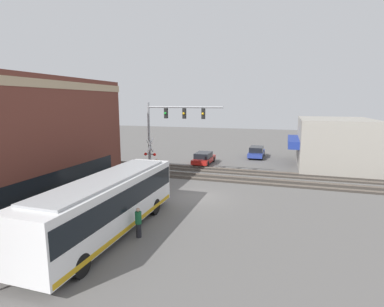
% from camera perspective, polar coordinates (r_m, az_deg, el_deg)
% --- Properties ---
extents(ground_plane, '(120.00, 120.00, 0.00)m').
position_cam_1_polar(ground_plane, '(22.67, 1.16, -8.32)').
color(ground_plane, '#605E5B').
extents(shop_building, '(10.26, 8.49, 5.27)m').
position_cam_1_polar(shop_building, '(36.32, 25.32, 1.87)').
color(shop_building, gray).
rests_on(shop_building, ground).
extents(city_bus, '(11.26, 2.59, 3.17)m').
position_cam_1_polar(city_bus, '(16.68, -15.75, -9.09)').
color(city_bus, white).
rests_on(city_bus, ground).
extents(traffic_signal_gantry, '(0.42, 6.95, 7.01)m').
position_cam_1_polar(traffic_signal_gantry, '(26.72, -4.28, 5.74)').
color(traffic_signal_gantry, gray).
rests_on(traffic_signal_gantry, ground).
extents(crossing_signal, '(1.41, 1.18, 3.81)m').
position_cam_1_polar(crossing_signal, '(27.80, -7.96, -0.15)').
color(crossing_signal, gray).
rests_on(crossing_signal, ground).
extents(rail_track_near, '(2.60, 60.00, 0.15)m').
position_cam_1_polar(rail_track_near, '(28.24, 4.58, -4.63)').
color(rail_track_near, '#332D28').
rests_on(rail_track_near, ground).
extents(rail_track_far, '(2.60, 60.00, 0.15)m').
position_cam_1_polar(rail_track_far, '(31.28, 5.89, -3.23)').
color(rail_track_far, '#332D28').
rests_on(rail_track_far, ground).
extents(parked_car_red, '(4.43, 1.82, 1.37)m').
position_cam_1_polar(parked_car_red, '(34.38, 2.24, -0.96)').
color(parked_car_red, '#B21E19').
rests_on(parked_car_red, ground).
extents(parked_car_blue, '(4.72, 1.82, 1.43)m').
position_cam_1_polar(parked_car_blue, '(39.30, 12.18, 0.22)').
color(parked_car_blue, navy).
rests_on(parked_car_blue, ground).
extents(pedestrian_at_crossing, '(0.34, 0.34, 1.80)m').
position_cam_1_polar(pedestrian_at_crossing, '(28.31, -6.72, -2.76)').
color(pedestrian_at_crossing, black).
rests_on(pedestrian_at_crossing, ground).
extents(pedestrian_near_bus, '(0.34, 0.34, 1.62)m').
position_cam_1_polar(pedestrian_near_bus, '(16.30, -10.17, -12.81)').
color(pedestrian_near_bus, black).
rests_on(pedestrian_near_bus, ground).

